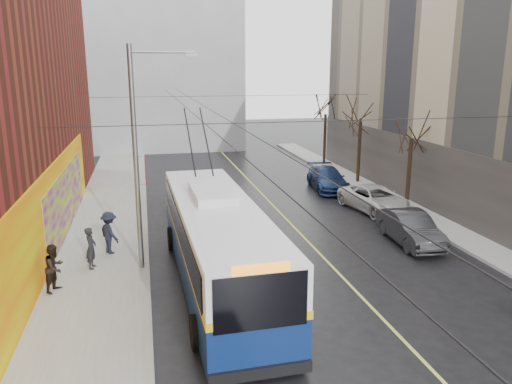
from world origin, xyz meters
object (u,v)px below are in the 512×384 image
(following_car, at_px, (184,204))
(parked_car_d, at_px, (327,179))
(tree_near, at_px, (413,125))
(parked_car_c, at_px, (376,199))
(pedestrian_b, at_px, (55,268))
(tree_mid, at_px, (361,110))
(parked_car_b, at_px, (410,228))
(pedestrian_a, at_px, (91,248))
(pedestrian_c, at_px, (109,233))
(trolleybus, at_px, (217,242))
(streetlight_pole, at_px, (140,154))
(tree_far, at_px, (326,105))

(following_car, bearing_deg, parked_car_d, 18.56)
(tree_near, relative_size, parked_car_c, 1.22)
(tree_near, xyz_separation_m, pedestrian_b, (-18.37, -7.59, -3.93))
(tree_mid, distance_m, parked_car_b, 13.54)
(pedestrian_a, relative_size, pedestrian_c, 0.92)
(tree_near, distance_m, pedestrian_a, 18.61)
(tree_near, distance_m, parked_car_d, 7.64)
(following_car, bearing_deg, pedestrian_a, -125.15)
(pedestrian_a, relative_size, pedestrian_b, 0.97)
(parked_car_c, height_order, pedestrian_b, pedestrian_b)
(tree_near, xyz_separation_m, pedestrian_a, (-17.28, -5.65, -3.96))
(trolleybus, height_order, parked_car_b, trolleybus)
(parked_car_d, bearing_deg, tree_mid, 30.73)
(following_car, relative_size, pedestrian_b, 2.32)
(parked_car_c, xyz_separation_m, pedestrian_c, (-14.64, -4.03, 0.36))
(tree_near, distance_m, pedestrian_b, 20.26)
(streetlight_pole, distance_m, tree_near, 16.28)
(streetlight_pole, bearing_deg, parked_car_d, 43.54)
(trolleybus, relative_size, parked_car_d, 2.58)
(trolleybus, bearing_deg, pedestrian_c, 134.94)
(pedestrian_a, bearing_deg, streetlight_pole, -92.26)
(following_car, bearing_deg, parked_car_b, -38.60)
(parked_car_d, xyz_separation_m, following_car, (-10.11, -4.18, -0.04))
(parked_car_b, relative_size, parked_car_d, 0.89)
(parked_car_b, bearing_deg, pedestrian_c, 177.87)
(tree_near, bearing_deg, pedestrian_a, -161.89)
(pedestrian_c, bearing_deg, parked_car_c, -106.95)
(tree_far, xyz_separation_m, pedestrian_b, (-18.37, -21.59, -4.10))
(following_car, relative_size, pedestrian_c, 2.19)
(tree_far, height_order, pedestrian_c, tree_far)
(pedestrian_b, bearing_deg, trolleybus, -67.55)
(parked_car_b, height_order, pedestrian_a, pedestrian_a)
(streetlight_pole, xyz_separation_m, following_car, (2.21, 7.52, -4.14))
(parked_car_b, xyz_separation_m, pedestrian_c, (-13.78, 1.40, 0.33))
(tree_near, relative_size, pedestrian_a, 3.69)
(tree_far, bearing_deg, tree_mid, -90.00)
(tree_near, distance_m, following_car, 13.70)
(tree_far, bearing_deg, streetlight_pole, -127.12)
(streetlight_pole, distance_m, following_car, 8.86)
(parked_car_b, height_order, pedestrian_c, pedestrian_c)
(tree_near, bearing_deg, following_car, 173.30)
(following_car, height_order, pedestrian_b, pedestrian_b)
(tree_near, relative_size, parked_car_d, 1.24)
(parked_car_c, relative_size, pedestrian_a, 3.03)
(streetlight_pole, height_order, tree_near, streetlight_pole)
(streetlight_pole, relative_size, parked_car_c, 1.71)
(tree_mid, relative_size, pedestrian_b, 3.74)
(tree_near, relative_size, trolleybus, 0.48)
(tree_near, bearing_deg, parked_car_d, 116.36)
(following_car, bearing_deg, pedestrian_b, -124.75)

